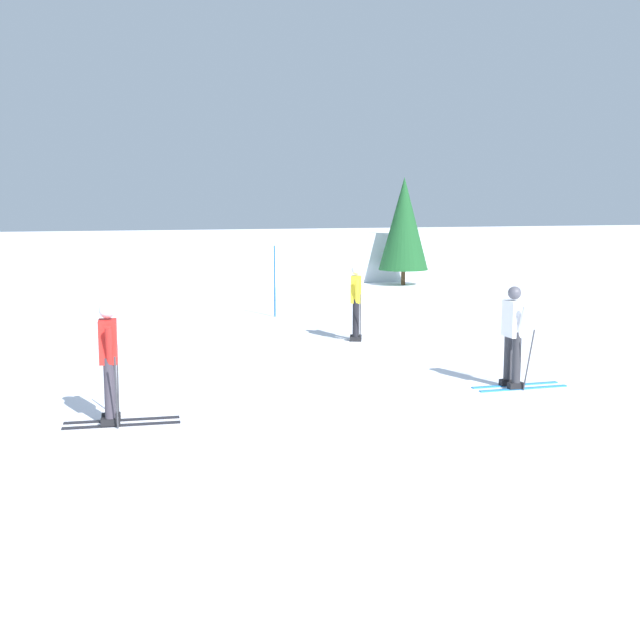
{
  "coord_description": "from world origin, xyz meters",
  "views": [
    {
      "loc": [
        -4.35,
        -12.67,
        3.02
      ],
      "look_at": [
        1.1,
        1.29,
        0.9
      ],
      "focal_mm": 45.36,
      "sensor_mm": 36.0,
      "label": 1
    }
  ],
  "objects_px": {
    "skier_yellow": "(356,301)",
    "skier_red": "(109,360)",
    "conifer_far_right": "(404,224)",
    "skier_white": "(514,334)",
    "trail_marker_pole": "(275,281)"
  },
  "relations": [
    {
      "from": "skier_yellow",
      "to": "skier_red",
      "type": "height_order",
      "value": "same"
    },
    {
      "from": "conifer_far_right",
      "to": "skier_white",
      "type": "bearing_deg",
      "value": -111.27
    },
    {
      "from": "skier_yellow",
      "to": "skier_red",
      "type": "bearing_deg",
      "value": -139.37
    },
    {
      "from": "trail_marker_pole",
      "to": "skier_red",
      "type": "bearing_deg",
      "value": -119.91
    },
    {
      "from": "skier_red",
      "to": "conifer_far_right",
      "type": "height_order",
      "value": "conifer_far_right"
    },
    {
      "from": "skier_yellow",
      "to": "trail_marker_pole",
      "type": "bearing_deg",
      "value": 95.57
    },
    {
      "from": "skier_white",
      "to": "trail_marker_pole",
      "type": "xyz_separation_m",
      "value": [
        -0.96,
        9.81,
        0.06
      ]
    },
    {
      "from": "skier_white",
      "to": "trail_marker_pole",
      "type": "bearing_deg",
      "value": 95.57
    },
    {
      "from": "skier_red",
      "to": "trail_marker_pole",
      "type": "relative_size",
      "value": 0.88
    },
    {
      "from": "trail_marker_pole",
      "to": "conifer_far_right",
      "type": "distance_m",
      "value": 10.11
    },
    {
      "from": "skier_white",
      "to": "skier_red",
      "type": "bearing_deg",
      "value": 178.94
    },
    {
      "from": "skier_white",
      "to": "trail_marker_pole",
      "type": "distance_m",
      "value": 9.86
    },
    {
      "from": "skier_red",
      "to": "conifer_far_right",
      "type": "distance_m",
      "value": 21.0
    },
    {
      "from": "skier_white",
      "to": "skier_yellow",
      "type": "xyz_separation_m",
      "value": [
        -0.52,
        5.28,
        0.0
      ]
    },
    {
      "from": "skier_white",
      "to": "skier_yellow",
      "type": "height_order",
      "value": "same"
    }
  ]
}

